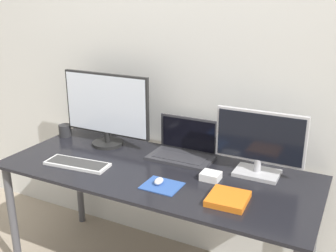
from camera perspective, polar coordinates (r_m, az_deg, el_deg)
name	(u,v)px	position (r m, az deg, el deg)	size (l,w,h in m)	color
wall_back	(189,64)	(2.40, 3.12, 8.92)	(7.00, 0.05, 2.50)	silver
desk	(156,184)	(2.22, -1.75, -8.44)	(1.76, 0.73, 0.73)	black
monitor_left	(106,108)	(2.49, -8.96, 2.53)	(0.61, 0.20, 0.47)	black
monitor_right	(259,143)	(2.11, 13.12, -2.46)	(0.47, 0.16, 0.35)	#B2B2B7
laptop	(184,148)	(2.33, 2.33, -3.19)	(0.37, 0.22, 0.23)	#333338
keyboard	(77,164)	(2.30, -13.03, -5.36)	(0.39, 0.17, 0.02)	silver
mousepad	(162,186)	(2.01, -0.88, -8.66)	(0.19, 0.16, 0.00)	#2D519E
mouse	(159,181)	(2.01, -1.34, -7.99)	(0.04, 0.07, 0.03)	silver
book	(228,199)	(1.89, 8.71, -10.38)	(0.19, 0.20, 0.03)	orange
mug	(65,131)	(2.77, -14.70, -0.64)	(0.08, 0.08, 0.08)	#262628
power_brick	(211,176)	(2.08, 6.22, -7.23)	(0.10, 0.09, 0.04)	white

